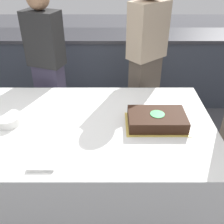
{
  "coord_description": "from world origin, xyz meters",
  "views": [
    {
      "loc": [
        0.33,
        -1.61,
        1.85
      ],
      "look_at": [
        0.33,
        0.0,
        0.82
      ],
      "focal_mm": 42.0,
      "sensor_mm": 36.0,
      "label": 1
    }
  ],
  "objects_px": {
    "cake": "(157,119)",
    "person_cutting_cake": "(146,62)",
    "plate_stack": "(8,119)",
    "person_standing_back": "(48,69)"
  },
  "relations": [
    {
      "from": "cake",
      "to": "plate_stack",
      "type": "distance_m",
      "value": 1.11
    },
    {
      "from": "plate_stack",
      "to": "person_standing_back",
      "type": "bearing_deg",
      "value": 79.99
    },
    {
      "from": "cake",
      "to": "plate_stack",
      "type": "xyz_separation_m",
      "value": [
        -1.1,
        0.02,
        -0.01
      ]
    },
    {
      "from": "person_standing_back",
      "to": "plate_stack",
      "type": "bearing_deg",
      "value": 100.56
    },
    {
      "from": "cake",
      "to": "person_standing_back",
      "type": "bearing_deg",
      "value": 139.87
    },
    {
      "from": "cake",
      "to": "person_standing_back",
      "type": "xyz_separation_m",
      "value": [
        -0.96,
        0.81,
        0.05
      ]
    },
    {
      "from": "plate_stack",
      "to": "person_cutting_cake",
      "type": "height_order",
      "value": "person_cutting_cake"
    },
    {
      "from": "person_cutting_cake",
      "to": "cake",
      "type": "bearing_deg",
      "value": 50.25
    },
    {
      "from": "cake",
      "to": "person_cutting_cake",
      "type": "bearing_deg",
      "value": 90.0
    },
    {
      "from": "plate_stack",
      "to": "person_cutting_cake",
      "type": "xyz_separation_m",
      "value": [
        1.1,
        0.79,
        0.13
      ]
    }
  ]
}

